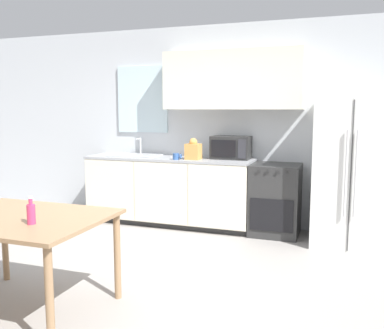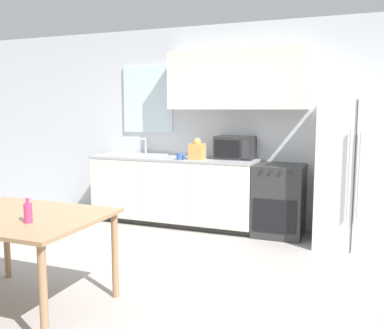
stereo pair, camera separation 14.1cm
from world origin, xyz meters
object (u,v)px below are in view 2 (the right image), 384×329
at_px(refrigerator, 355,173).
at_px(microwave, 235,148).
at_px(drink_bottle, 28,212).
at_px(coffee_mug, 180,156).
at_px(dining_table, 20,226).
at_px(oven_range, 279,200).

xyz_separation_m(refrigerator, microwave, (-1.48, 0.20, 0.22)).
xyz_separation_m(microwave, drink_bottle, (-0.71, -3.00, -0.24)).
bearing_deg(refrigerator, drink_bottle, -127.97).
distance_m(refrigerator, drink_bottle, 3.56).
relative_size(refrigerator, coffee_mug, 14.61).
bearing_deg(dining_table, coffee_mug, 83.38).
relative_size(oven_range, dining_table, 0.69).
distance_m(dining_table, drink_bottle, 0.32).
distance_m(refrigerator, dining_table, 3.60).
bearing_deg(drink_bottle, dining_table, 146.89).
xyz_separation_m(oven_range, microwave, (-0.61, 0.11, 0.63)).
height_order(microwave, drink_bottle, microwave).
height_order(oven_range, microwave, microwave).
relative_size(microwave, dining_table, 0.39).
height_order(refrigerator, coffee_mug, refrigerator).
distance_m(oven_range, microwave, 0.89).
relative_size(coffee_mug, dining_table, 0.09).
bearing_deg(coffee_mug, refrigerator, 3.05).
bearing_deg(drink_bottle, coffee_mug, 88.67).
distance_m(refrigerator, coffee_mug, 2.13).
height_order(refrigerator, dining_table, refrigerator).
bearing_deg(microwave, drink_bottle, -103.27).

